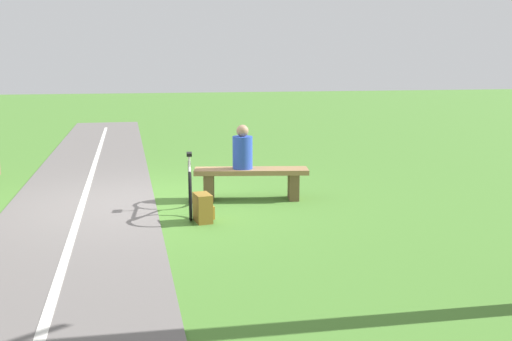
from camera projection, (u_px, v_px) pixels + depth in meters
name	position (u px, v px, depth m)	size (l,w,h in m)	color
ground_plane	(140.00, 204.00, 9.11)	(80.00, 80.00, 0.00)	#477A2D
paved_path	(49.00, 312.00, 5.06)	(2.30, 36.00, 0.02)	#66605E
path_centre_line	(49.00, 311.00, 5.06)	(0.10, 32.00, 0.00)	silver
bench	(251.00, 178.00, 9.35)	(1.92, 0.83, 0.52)	#937047
person_seated	(243.00, 150.00, 9.26)	(0.39, 0.39, 0.73)	#2847B7
bicycle	(190.00, 188.00, 8.55)	(0.25, 1.68, 0.89)	black
backpack	(203.00, 208.00, 8.00)	(0.28, 0.37, 0.41)	olive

